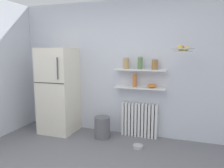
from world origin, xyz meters
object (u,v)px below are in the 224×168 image
object	(u,v)px
storage_jar_2	(155,64)
vase	(135,80)
storage_jar_1	(140,63)
hanging_fruit_basket	(183,49)
storage_jar_0	(126,63)
trash_bin	(102,127)
radiator	(139,120)
pet_food_bowl	(138,146)
shelf_bowl	(152,86)
refrigerator	(59,91)

from	to	relation	value
storage_jar_2	vase	xyz separation A→B (m)	(-0.37, -0.00, -0.31)
storage_jar_1	hanging_fruit_basket	xyz separation A→B (m)	(0.74, -0.32, 0.25)
storage_jar_1	vase	bearing A→B (deg)	180.00
storage_jar_1	hanging_fruit_basket	size ratio (longest dim) A/B	0.65
storage_jar_0	trash_bin	distance (m)	1.29
hanging_fruit_basket	radiator	bearing A→B (deg)	154.96
pet_food_bowl	hanging_fruit_basket	distance (m)	1.78
hanging_fruit_basket	shelf_bowl	bearing A→B (deg)	148.21
storage_jar_1	shelf_bowl	bearing A→B (deg)	0.00
refrigerator	vase	bearing A→B (deg)	7.99
shelf_bowl	pet_food_bowl	xyz separation A→B (m)	(-0.14, -0.49, -0.98)
refrigerator	vase	distance (m)	1.55
storage_jar_2	trash_bin	xyz separation A→B (m)	(-0.92, -0.27, -1.20)
storage_jar_2	trash_bin	bearing A→B (deg)	-163.71
storage_jar_0	storage_jar_1	size ratio (longest dim) A/B	0.90
vase	shelf_bowl	size ratio (longest dim) A/B	1.44
storage_jar_1	pet_food_bowl	bearing A→B (deg)	-79.53
refrigerator	vase	xyz separation A→B (m)	(1.52, 0.21, 0.24)
storage_jar_1	storage_jar_2	distance (m)	0.27
storage_jar_2	shelf_bowl	world-z (taller)	storage_jar_2
trash_bin	pet_food_bowl	distance (m)	0.79
radiator	storage_jar_1	world-z (taller)	storage_jar_1
storage_jar_1	shelf_bowl	distance (m)	0.47
storage_jar_1	shelf_bowl	xyz separation A→B (m)	(0.23, 0.00, -0.41)
storage_jar_0	pet_food_bowl	xyz separation A→B (m)	(0.36, -0.49, -1.38)
storage_jar_1	vase	xyz separation A→B (m)	(-0.10, 0.00, -0.33)
refrigerator	trash_bin	size ratio (longest dim) A/B	4.15
storage_jar_2	hanging_fruit_basket	distance (m)	0.63
storage_jar_0	pet_food_bowl	bearing A→B (deg)	-53.60
pet_food_bowl	radiator	bearing A→B (deg)	99.87
storage_jar_0	shelf_bowl	bearing A→B (deg)	0.00
trash_bin	radiator	bearing A→B (deg)	24.65
vase	storage_jar_0	bearing A→B (deg)	-180.00
pet_food_bowl	shelf_bowl	bearing A→B (deg)	73.78
trash_bin	hanging_fruit_basket	bearing A→B (deg)	-1.99
vase	trash_bin	xyz separation A→B (m)	(-0.55, -0.27, -0.89)
trash_bin	pet_food_bowl	xyz separation A→B (m)	(0.74, -0.22, -0.18)
refrigerator	storage_jar_2	xyz separation A→B (m)	(1.88, 0.21, 0.55)
shelf_bowl	trash_bin	bearing A→B (deg)	-163.06
storage_jar_1	trash_bin	bearing A→B (deg)	-157.57
refrigerator	trash_bin	xyz separation A→B (m)	(0.96, -0.06, -0.64)
radiator	storage_jar_1	distance (m)	1.10
refrigerator	hanging_fruit_basket	xyz separation A→B (m)	(2.36, -0.10, 0.82)
shelf_bowl	vase	bearing A→B (deg)	180.00
radiator	vase	size ratio (longest dim) A/B	2.81
storage_jar_1	radiator	bearing A→B (deg)	90.00
storage_jar_2	pet_food_bowl	bearing A→B (deg)	-110.19
radiator	trash_bin	world-z (taller)	radiator
radiator	trash_bin	bearing A→B (deg)	-155.35
vase	storage_jar_2	bearing A→B (deg)	0.00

